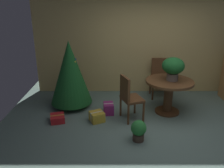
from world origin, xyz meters
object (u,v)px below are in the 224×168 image
wooden_chair_far (160,75)px  gift_box_purple (109,108)px  holiday_tree (70,72)px  gift_box_red (58,118)px  wooden_chair_left (129,96)px  flower_vase (173,67)px  potted_plant (139,130)px  round_dining_table (169,90)px  gift_box_gold (97,117)px

wooden_chair_far → gift_box_purple: bearing=-142.0°
holiday_tree → gift_box_red: bearing=-103.6°
wooden_chair_left → holiday_tree: size_ratio=0.61×
wooden_chair_left → wooden_chair_far: size_ratio=0.97×
flower_vase → potted_plant: flower_vase is taller
wooden_chair_far → gift_box_purple: 1.72m
gift_box_purple → round_dining_table: bearing=2.4°
gift_box_purple → potted_plant: (0.55, -1.05, 0.09)m
wooden_chair_far → gift_box_gold: wooden_chair_far is taller
holiday_tree → gift_box_purple: 1.18m
holiday_tree → gift_box_gold: (0.63, -0.73, -0.73)m
gift_box_gold → wooden_chair_left: bearing=7.5°
wooden_chair_left → holiday_tree: holiday_tree is taller
gift_box_purple → gift_box_red: (-1.05, -0.36, -0.05)m
gift_box_gold → flower_vase: bearing=14.7°
round_dining_table → gift_box_purple: 1.38m
wooden_chair_far → gift_box_purple: (-1.31, -1.02, -0.45)m
holiday_tree → gift_box_gold: bearing=-49.1°
wooden_chair_left → gift_box_gold: bearing=-172.5°
round_dining_table → gift_box_gold: round_dining_table is taller
gift_box_gold → gift_box_red: gift_box_gold is taller
wooden_chair_left → gift_box_purple: 0.65m
flower_vase → wooden_chair_far: bearing=92.8°
holiday_tree → potted_plant: (1.41, -1.43, -0.62)m
round_dining_table → gift_box_red: bearing=-169.9°
wooden_chair_far → potted_plant: 2.24m
round_dining_table → gift_box_gold: size_ratio=2.85×
wooden_chair_left → potted_plant: wooden_chair_left is taller
round_dining_table → wooden_chair_far: bearing=90.0°
gift_box_gold → gift_box_red: size_ratio=0.96×
wooden_chair_left → round_dining_table: bearing=20.0°
flower_vase → wooden_chair_left: (-0.94, -0.33, -0.52)m
potted_plant → round_dining_table: bearing=55.4°
flower_vase → potted_plant: bearing=-126.1°
round_dining_table → holiday_tree: holiday_tree is taller
gift_box_purple → potted_plant: bearing=-62.6°
wooden_chair_far → wooden_chair_left: bearing=-124.5°
round_dining_table → wooden_chair_left: 0.94m
holiday_tree → wooden_chair_far: bearing=16.6°
flower_vase → gift_box_purple: flower_vase is taller
round_dining_table → gift_box_purple: bearing=-177.6°
round_dining_table → flower_vase: 0.51m
wooden_chair_left → gift_box_red: wooden_chair_left is taller
gift_box_gold → round_dining_table: bearing=14.9°
potted_plant → gift_box_gold: bearing=138.1°
holiday_tree → gift_box_gold: 1.21m
wooden_chair_left → gift_box_purple: (-0.42, 0.27, -0.41)m
wooden_chair_far → gift_box_red: size_ratio=2.63×
round_dining_table → gift_box_red: size_ratio=2.74×
round_dining_table → wooden_chair_left: size_ratio=1.08×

